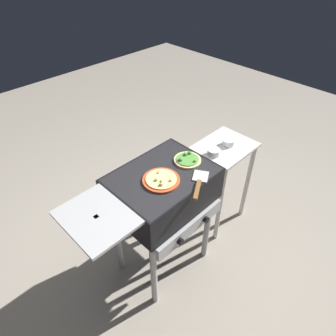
{
  "coord_description": "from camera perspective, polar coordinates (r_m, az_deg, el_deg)",
  "views": [
    {
      "loc": [
        -0.95,
        -1.0,
        2.08
      ],
      "look_at": [
        0.05,
        0.0,
        0.92
      ],
      "focal_mm": 31.91,
      "sensor_mm": 36.0,
      "label": 1
    }
  ],
  "objects": [
    {
      "name": "ground_plane",
      "position": [
        2.49,
        -0.85,
        -17.13
      ],
      "size": [
        8.0,
        8.0,
        0.0
      ],
      "primitive_type": "plane",
      "color": "gray"
    },
    {
      "name": "grill",
      "position": [
        1.9,
        -1.27,
        -4.75
      ],
      "size": [
        0.96,
        0.53,
        0.9
      ],
      "color": "black",
      "rests_on": "ground_plane"
    },
    {
      "name": "pizza_veggie",
      "position": [
        1.92,
        3.71,
        1.62
      ],
      "size": [
        0.18,
        0.18,
        0.04
      ],
      "color": "#E0C17F",
      "rests_on": "grill"
    },
    {
      "name": "pizza_cheese",
      "position": [
        1.76,
        -1.3,
        -2.28
      ],
      "size": [
        0.22,
        0.22,
        0.03
      ],
      "color": "#C64723",
      "rests_on": "grill"
    },
    {
      "name": "spatula",
      "position": [
        1.75,
        5.89,
        -3.06
      ],
      "size": [
        0.25,
        0.18,
        0.02
      ],
      "color": "#B7BABF",
      "rests_on": "grill"
    },
    {
      "name": "prep_table",
      "position": [
        2.43,
        10.22,
        -0.2
      ],
      "size": [
        0.44,
        0.36,
        0.78
      ],
      "color": "beige",
      "rests_on": "ground_plane"
    },
    {
      "name": "topping_bowl_near",
      "position": [
        2.18,
        8.75,
        2.99
      ],
      "size": [
        0.09,
        0.09,
        0.04
      ],
      "color": "silver",
      "rests_on": "prep_table"
    },
    {
      "name": "topping_bowl_far",
      "position": [
        2.3,
        11.46,
        4.82
      ],
      "size": [
        0.09,
        0.09,
        0.04
      ],
      "color": "silver",
      "rests_on": "prep_table"
    }
  ]
}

